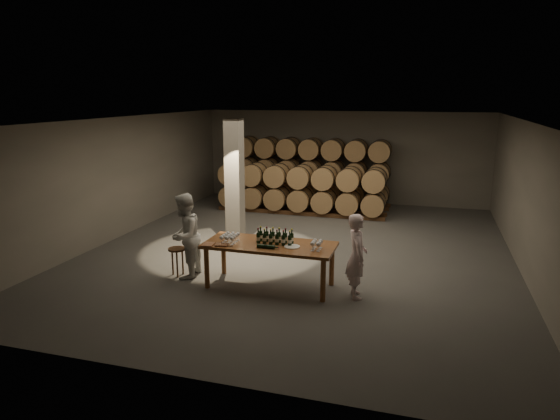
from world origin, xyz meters
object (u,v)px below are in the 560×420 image
(bottle_cluster, at_px, (275,238))
(stool, at_px, (177,253))
(tasting_table, at_px, (270,249))
(person_man, at_px, (357,256))
(plate, at_px, (292,247))
(person_woman, at_px, (184,236))
(notebook_near, at_px, (222,245))

(bottle_cluster, height_order, stool, bottle_cluster)
(tasting_table, distance_m, person_man, 1.74)
(tasting_table, bearing_deg, bottle_cluster, 24.97)
(stool, xyz_separation_m, person_man, (3.81, -0.05, 0.32))
(plate, bearing_deg, tasting_table, 170.28)
(stool, relative_size, person_woman, 0.34)
(bottle_cluster, relative_size, person_man, 0.44)
(bottle_cluster, relative_size, stool, 1.19)
(plate, bearing_deg, bottle_cluster, 161.70)
(plate, bearing_deg, notebook_near, -167.60)
(plate, bearing_deg, person_woman, 177.66)
(tasting_table, relative_size, bottle_cluster, 3.57)
(person_man, bearing_deg, notebook_near, 79.91)
(bottle_cluster, xyz_separation_m, person_woman, (-1.97, -0.03, -0.11))
(bottle_cluster, bearing_deg, person_woman, -179.06)
(bottle_cluster, height_order, person_man, person_man)
(bottle_cluster, distance_m, person_woman, 1.98)
(plate, bearing_deg, stool, 177.61)
(stool, relative_size, person_man, 0.37)
(tasting_table, bearing_deg, person_man, -1.03)
(plate, distance_m, notebook_near, 1.39)
(bottle_cluster, bearing_deg, person_man, -2.67)
(plate, bearing_deg, person_man, 2.39)
(plate, xyz_separation_m, stool, (-2.56, 0.11, -0.41))
(plate, relative_size, person_man, 0.19)
(notebook_near, distance_m, stool, 1.34)
(tasting_table, bearing_deg, person_woman, 179.60)
(plate, height_order, person_woman, person_woman)
(person_woman, bearing_deg, person_man, 85.50)
(notebook_near, distance_m, person_man, 2.63)
(plate, relative_size, notebook_near, 1.27)
(tasting_table, distance_m, bottle_cluster, 0.24)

